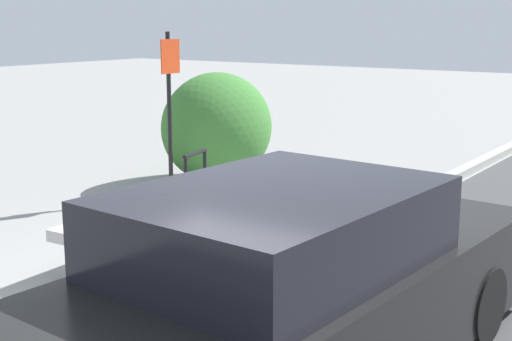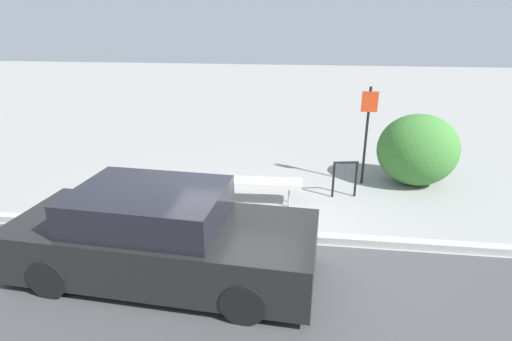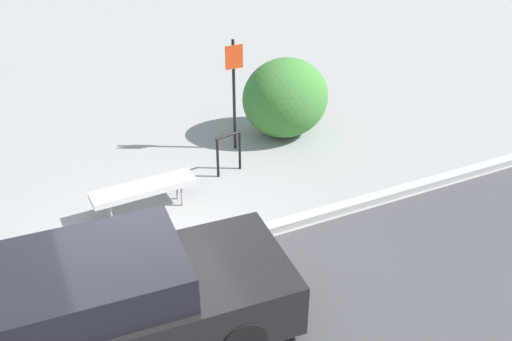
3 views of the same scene
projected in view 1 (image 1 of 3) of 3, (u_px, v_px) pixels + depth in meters
name	position (u px, v px, depth m)	size (l,w,h in m)	color
ground_plane	(219.00, 301.00, 6.34)	(60.00, 60.00, 0.00)	gray
curb	(219.00, 294.00, 6.33)	(60.00, 0.20, 0.13)	#A8A8A3
bench	(127.00, 218.00, 7.29)	(1.79, 0.49, 0.53)	#99999E
bike_rack	(196.00, 176.00, 9.06)	(0.55, 0.15, 0.83)	black
sign_post	(170.00, 100.00, 9.75)	(0.36, 0.08, 2.30)	black
shrub_hedge	(217.00, 127.00, 10.91)	(1.84, 1.60, 1.68)	#3D7A33
parked_car_near	(289.00, 292.00, 4.82)	(4.59, 2.02, 1.40)	black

